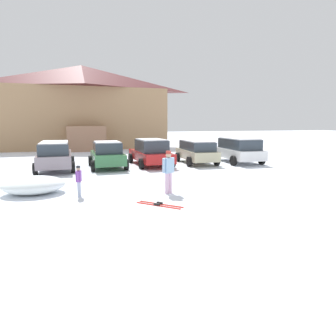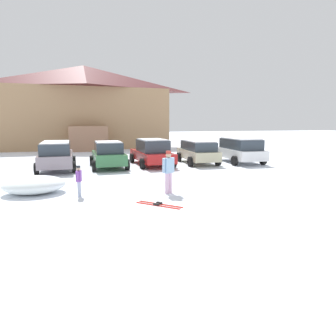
{
  "view_description": "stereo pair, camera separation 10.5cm",
  "coord_description": "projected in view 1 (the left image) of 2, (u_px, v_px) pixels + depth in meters",
  "views": [
    {
      "loc": [
        -3.49,
        -5.57,
        2.75
      ],
      "look_at": [
        -0.19,
        5.29,
        1.02
      ],
      "focal_mm": 32.0,
      "sensor_mm": 36.0,
      "label": 1
    },
    {
      "loc": [
        -3.39,
        -5.6,
        2.75
      ],
      "look_at": [
        -0.19,
        5.29,
        1.02
      ],
      "focal_mm": 32.0,
      "sensor_mm": 36.0,
      "label": 2
    }
  ],
  "objects": [
    {
      "name": "skier_adult_in_blue_parka",
      "position": [
        168.0,
        170.0,
        11.56
      ],
      "size": [
        0.56,
        0.4,
        1.67
      ],
      "color": "silver",
      "rests_on": "ground"
    },
    {
      "name": "ground",
      "position": [
        245.0,
        247.0,
        6.69
      ],
      "size": [
        160.0,
        160.0,
        0.0
      ],
      "primitive_type": "plane",
      "color": "white"
    },
    {
      "name": "parked_green_coupe",
      "position": [
        107.0,
        155.0,
        18.13
      ],
      "size": [
        2.15,
        4.03,
        1.62
      ],
      "color": "#346E40",
      "rests_on": "ground"
    },
    {
      "name": "parked_red_sedan",
      "position": [
        151.0,
        152.0,
        19.29
      ],
      "size": [
        2.35,
        4.82,
        1.7
      ],
      "color": "#AE1B1B",
      "rests_on": "ground"
    },
    {
      "name": "pair_of_skis",
      "position": [
        159.0,
        205.0,
        10.04
      ],
      "size": [
        1.39,
        1.4,
        0.08
      ],
      "color": "red",
      "rests_on": "ground"
    },
    {
      "name": "skier_child_in_purple_jacket",
      "position": [
        79.0,
        179.0,
        11.1
      ],
      "size": [
        0.22,
        0.43,
        1.16
      ],
      "color": "#A1ACC6",
      "rests_on": "ground"
    },
    {
      "name": "plowed_snow_pile",
      "position": [
        34.0,
        185.0,
        11.62
      ],
      "size": [
        2.33,
        1.86,
        0.68
      ],
      "primitive_type": "ellipsoid",
      "color": "white",
      "rests_on": "ground"
    },
    {
      "name": "parked_beige_suv",
      "position": [
        197.0,
        151.0,
        20.07
      ],
      "size": [
        2.2,
        4.26,
        1.56
      ],
      "color": "#B6AF8B",
      "rests_on": "ground"
    },
    {
      "name": "parked_grey_wagon",
      "position": [
        55.0,
        155.0,
        17.3
      ],
      "size": [
        2.19,
        4.5,
        1.65
      ],
      "color": "gray",
      "rests_on": "ground"
    },
    {
      "name": "ski_lodge",
      "position": [
        83.0,
        107.0,
        32.49
      ],
      "size": [
        17.75,
        9.56,
        8.78
      ],
      "color": "#A27C56",
      "rests_on": "ground"
    },
    {
      "name": "parked_white_suv",
      "position": [
        238.0,
        149.0,
        20.58
      ],
      "size": [
        2.4,
        4.45,
        1.69
      ],
      "color": "white",
      "rests_on": "ground"
    }
  ]
}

